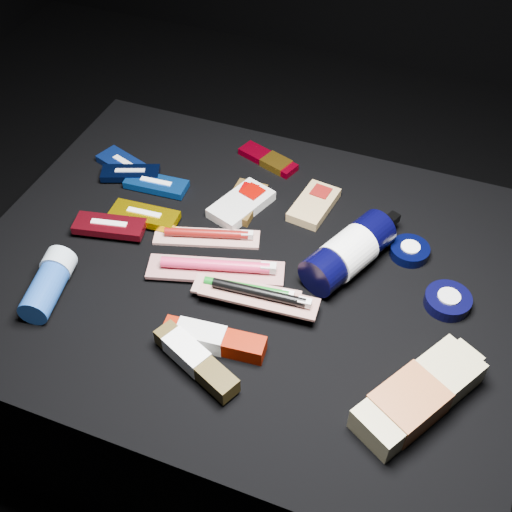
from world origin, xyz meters
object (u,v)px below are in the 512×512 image
(deodorant_stick, at_px, (49,284))
(toothpaste_carton_red, at_px, (209,339))
(bodywash_bottle, at_px, (417,397))
(lotion_bottle, at_px, (349,252))

(deodorant_stick, bearing_deg, toothpaste_carton_red, -11.25)
(bodywash_bottle, bearing_deg, toothpaste_carton_red, -148.16)
(bodywash_bottle, distance_m, toothpaste_carton_red, 0.33)
(bodywash_bottle, height_order, deodorant_stick, deodorant_stick)
(deodorant_stick, relative_size, toothpaste_carton_red, 0.83)
(lotion_bottle, height_order, bodywash_bottle, lotion_bottle)
(bodywash_bottle, bearing_deg, lotion_bottle, 156.03)
(lotion_bottle, height_order, deodorant_stick, lotion_bottle)
(lotion_bottle, bearing_deg, toothpaste_carton_red, -99.47)
(lotion_bottle, bearing_deg, deodorant_stick, -128.18)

